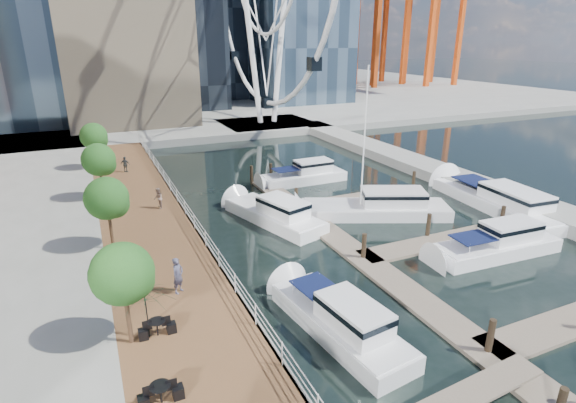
{
  "coord_description": "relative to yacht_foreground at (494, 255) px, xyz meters",
  "views": [
    {
      "loc": [
        -11.87,
        -13.37,
        13.21
      ],
      "look_at": [
        -0.29,
        12.34,
        3.0
      ],
      "focal_mm": 28.0,
      "sensor_mm": 36.0,
      "label": 1
    }
  ],
  "objects": [
    {
      "name": "land_far",
      "position": [
        -11.21,
        96.91,
        0.5
      ],
      "size": [
        200.0,
        114.0,
        1.0
      ],
      "primitive_type": "cube",
      "color": "gray",
      "rests_on": "ground"
    },
    {
      "name": "port_cranes",
      "position": [
        56.46,
        90.57,
        20.0
      ],
      "size": [
        40.0,
        52.0,
        38.0
      ],
      "color": "#D84C14",
      "rests_on": "ground"
    },
    {
      "name": "yacht_foreground",
      "position": [
        0.0,
        0.0,
        0.0
      ],
      "size": [
        9.77,
        3.1,
        2.15
      ],
      "primitive_type": null,
      "rotation": [
        0.0,
        0.0,
        1.52
      ],
      "color": "white",
      "rests_on": "ground"
    },
    {
      "name": "boardwalk",
      "position": [
        -20.21,
        9.91,
        0.5
      ],
      "size": [
        6.0,
        60.0,
        1.0
      ],
      "primitive_type": "cube",
      "color": "brown",
      "rests_on": "ground"
    },
    {
      "name": "moored_yachts",
      "position": [
        -2.99,
        7.31,
        0.0
      ],
      "size": [
        24.89,
        37.09,
        11.5
      ],
      "color": "silver",
      "rests_on": "ground"
    },
    {
      "name": "floating_docks",
      "position": [
        -3.24,
        4.89,
        0.49
      ],
      "size": [
        16.0,
        34.0,
        2.6
      ],
      "color": "#6D6051",
      "rests_on": "ground"
    },
    {
      "name": "street_trees",
      "position": [
        -22.61,
        8.91,
        4.29
      ],
      "size": [
        2.6,
        42.6,
        4.6
      ],
      "color": "#3F2B1C",
      "rests_on": "ground"
    },
    {
      "name": "pedestrian_mid",
      "position": [
        -18.88,
        14.89,
        1.82
      ],
      "size": [
        0.72,
        0.87,
        1.64
      ],
      "primitive_type": "imported",
      "rotation": [
        0.0,
        0.0,
        -1.71
      ],
      "color": "#8C6E61",
      "rests_on": "boardwalk"
    },
    {
      "name": "breakwater",
      "position": [
        8.79,
        14.91,
        0.5
      ],
      "size": [
        4.0,
        60.0,
        1.0
      ],
      "primitive_type": "cube",
      "color": "gray",
      "rests_on": "ground"
    },
    {
      "name": "ground",
      "position": [
        -11.21,
        -5.09,
        0.0
      ],
      "size": [
        520.0,
        520.0,
        0.0
      ],
      "primitive_type": "plane",
      "color": "black",
      "rests_on": "ground"
    },
    {
      "name": "pedestrian_far",
      "position": [
        -20.18,
        26.48,
        1.78
      ],
      "size": [
        0.97,
        0.82,
        1.55
      ],
      "primitive_type": "imported",
      "rotation": [
        0.0,
        0.0,
        2.56
      ],
      "color": "#323A3F",
      "rests_on": "boardwalk"
    },
    {
      "name": "pedestrian_near",
      "position": [
        -19.93,
        2.12,
        1.96
      ],
      "size": [
        0.83,
        0.81,
        1.92
      ],
      "primitive_type": "imported",
      "rotation": [
        0.0,
        0.0,
        0.72
      ],
      "color": "#4E4D67",
      "rests_on": "boardwalk"
    },
    {
      "name": "railing",
      "position": [
        -17.31,
        9.91,
        1.52
      ],
      "size": [
        0.1,
        60.0,
        1.05
      ],
      "primitive_type": null,
      "color": "white",
      "rests_on": "boardwalk"
    },
    {
      "name": "pier",
      "position": [
        2.79,
        46.91,
        0.5
      ],
      "size": [
        14.0,
        12.0,
        1.0
      ],
      "primitive_type": "cube",
      "color": "gray",
      "rests_on": "ground"
    },
    {
      "name": "seawall",
      "position": [
        -17.21,
        9.91,
        0.5
      ],
      "size": [
        0.25,
        60.0,
        1.0
      ],
      "primitive_type": "cube",
      "color": "#595954",
      "rests_on": "ground"
    }
  ]
}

